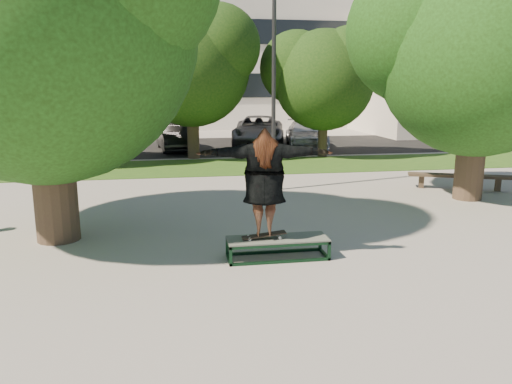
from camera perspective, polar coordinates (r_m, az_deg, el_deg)
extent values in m
plane|color=gray|center=(9.81, 2.05, -5.95)|extent=(120.00, 120.00, 0.00)
cube|color=#204914|center=(19.10, -0.75, 3.00)|extent=(30.00, 4.00, 0.02)
cube|color=black|center=(25.39, -5.27, 5.22)|extent=(40.00, 8.00, 0.01)
cylinder|color=#38281E|center=(10.49, -22.21, 3.32)|extent=(0.84, 0.84, 3.20)
sphere|color=#1A360E|center=(10.44, -23.34, 16.83)|extent=(5.80, 5.80, 5.80)
cylinder|color=#38281E|center=(14.56, 23.42, 5.06)|extent=(0.76, 0.76, 3.00)
sphere|color=#1A360E|center=(14.50, 24.20, 14.02)|extent=(5.20, 5.20, 5.20)
sphere|color=#1A360E|center=(14.57, 18.21, 17.02)|extent=(3.90, 3.90, 3.90)
cylinder|color=#38281E|center=(20.71, -22.57, 6.67)|extent=(0.44, 0.44, 2.80)
sphere|color=black|center=(20.65, -23.04, 12.36)|extent=(4.40, 4.40, 4.40)
sphere|color=black|center=(21.58, -25.68, 13.55)|extent=(3.30, 3.30, 3.30)
sphere|color=black|center=(20.05, -20.68, 14.78)|extent=(3.08, 3.08, 3.08)
cylinder|color=#38281E|center=(21.21, -7.22, 7.87)|extent=(0.50, 0.50, 3.00)
sphere|color=black|center=(21.16, -7.38, 13.88)|extent=(4.80, 4.80, 4.80)
sphere|color=black|center=(21.89, -10.76, 15.28)|extent=(3.60, 3.60, 3.60)
sphere|color=black|center=(20.80, -4.30, 16.29)|extent=(3.36, 3.36, 3.36)
cylinder|color=#38281E|center=(21.67, 7.66, 7.42)|extent=(0.40, 0.40, 2.60)
sphere|color=black|center=(21.60, 7.81, 12.53)|extent=(4.20, 4.20, 4.20)
sphere|color=black|center=(21.93, 4.65, 13.96)|extent=(3.15, 3.15, 3.15)
sphere|color=black|center=(21.52, 10.69, 14.39)|extent=(2.94, 2.94, 2.94)
cylinder|color=#2D2D30|center=(14.43, 2.03, 11.96)|extent=(0.12, 0.12, 6.00)
cube|color=beige|center=(41.43, -10.23, 18.84)|extent=(30.00, 14.00, 16.00)
cube|color=black|center=(34.07, -10.00, 11.89)|extent=(27.60, 0.12, 1.60)
cube|color=black|center=(34.24, -10.22, 17.76)|extent=(27.60, 0.12, 1.60)
cube|color=beige|center=(36.96, 23.57, 12.65)|extent=(15.00, 10.00, 8.00)
cube|color=#475147|center=(8.93, 2.48, -5.37)|extent=(1.80, 0.60, 0.03)
cylinder|color=white|center=(8.76, -0.73, -5.43)|extent=(0.06, 0.03, 0.06)
cylinder|color=white|center=(8.91, -0.89, -5.12)|extent=(0.06, 0.03, 0.06)
cylinder|color=white|center=(8.85, 2.74, -5.24)|extent=(0.06, 0.03, 0.06)
cylinder|color=white|center=(9.00, 2.53, -4.95)|extent=(0.06, 0.03, 0.06)
cube|color=black|center=(8.86, 0.92, -4.94)|extent=(0.78, 0.20, 0.10)
imported|color=brown|center=(8.63, 0.94, 1.12)|extent=(2.39, 1.01, 1.89)
cube|color=#443728|center=(15.84, 18.37, 1.15)|extent=(0.19, 0.19, 0.39)
cube|color=#443728|center=(16.21, 25.92, 0.78)|extent=(0.19, 0.19, 0.39)
cube|color=#443728|center=(15.95, 22.25, 1.72)|extent=(2.86, 1.46, 0.08)
imported|color=silver|center=(25.10, -25.56, 5.89)|extent=(2.47, 5.02, 1.65)
imported|color=black|center=(24.02, -9.23, 6.34)|extent=(1.89, 4.27, 1.36)
imported|color=slate|center=(25.65, 0.31, 7.01)|extent=(3.51, 5.77, 1.50)
imported|color=#B9B9BE|center=(24.96, 5.76, 6.60)|extent=(2.52, 4.76, 1.31)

